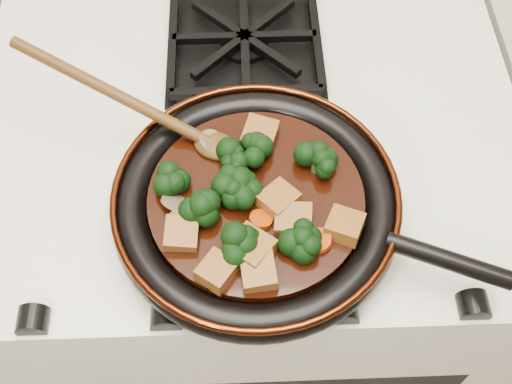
{
  "coord_description": "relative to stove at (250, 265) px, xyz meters",
  "views": [
    {
      "loc": [
        -0.01,
        1.14,
        1.59
      ],
      "look_at": [
        0.01,
        1.53,
        0.97
      ],
      "focal_mm": 45.0,
      "sensor_mm": 36.0,
      "label": 1
    }
  ],
  "objects": [
    {
      "name": "stove",
      "position": [
        0.0,
        0.0,
        0.0
      ],
      "size": [
        0.76,
        0.6,
        0.9
      ],
      "primitive_type": "cube",
      "color": "white",
      "rests_on": "ground"
    },
    {
      "name": "burner_grate_front",
      "position": [
        0.0,
        -0.14,
        0.46
      ],
      "size": [
        0.23,
        0.23,
        0.03
      ],
      "primitive_type": null,
      "color": "black",
      "rests_on": "stove"
    },
    {
      "name": "burner_grate_back",
      "position": [
        0.0,
        0.14,
        0.46
      ],
      "size": [
        0.23,
        0.23,
        0.03
      ],
      "primitive_type": null,
      "color": "black",
      "rests_on": "stove"
    },
    {
      "name": "skillet",
      "position": [
        0.01,
        -0.16,
        0.49
      ],
      "size": [
        0.45,
        0.34,
        0.05
      ],
      "rotation": [
        0.0,
        0.0,
        -0.4
      ],
      "color": "black",
      "rests_on": "burner_grate_front"
    },
    {
      "name": "braising_sauce",
      "position": [
        0.01,
        -0.16,
        0.5
      ],
      "size": [
        0.25,
        0.25,
        0.02
      ],
      "primitive_type": "cylinder",
      "color": "black",
      "rests_on": "skillet"
    },
    {
      "name": "tofu_cube_0",
      "position": [
        0.1,
        -0.2,
        0.52
      ],
      "size": [
        0.05,
        0.05,
        0.03
      ],
      "primitive_type": "cube",
      "rotation": [
        -0.05,
        0.11,
        1.15
      ],
      "color": "brown",
      "rests_on": "braising_sauce"
    },
    {
      "name": "tofu_cube_1",
      "position": [
        0.03,
        -0.17,
        0.52
      ],
      "size": [
        0.05,
        0.05,
        0.03
      ],
      "primitive_type": "cube",
      "rotation": [
        -0.05,
        0.04,
        0.74
      ],
      "color": "brown",
      "rests_on": "braising_sauce"
    },
    {
      "name": "tofu_cube_2",
      "position": [
        0.01,
        -0.07,
        0.52
      ],
      "size": [
        0.05,
        0.05,
        0.03
      ],
      "primitive_type": "cube",
      "rotation": [
        -0.08,
        -0.07,
        2.83
      ],
      "color": "brown",
      "rests_on": "braising_sauce"
    },
    {
      "name": "tofu_cube_3",
      "position": [
        -0.08,
        -0.21,
        0.52
      ],
      "size": [
        0.04,
        0.04,
        0.03
      ],
      "primitive_type": "cube",
      "rotation": [
        -0.07,
        -0.1,
        3.08
      ],
      "color": "brown",
      "rests_on": "braising_sauce"
    },
    {
      "name": "tofu_cube_4",
      "position": [
        0.05,
        -0.2,
        0.52
      ],
      "size": [
        0.05,
        0.04,
        0.03
      ],
      "primitive_type": "cube",
      "rotation": [
        -0.04,
        0.1,
        3.02
      ],
      "color": "brown",
      "rests_on": "braising_sauce"
    },
    {
      "name": "tofu_cube_5",
      "position": [
        0.01,
        -0.26,
        0.52
      ],
      "size": [
        0.04,
        0.04,
        0.03
      ],
      "primitive_type": "cube",
      "rotation": [
        -0.11,
        -0.03,
        1.67
      ],
      "color": "brown",
      "rests_on": "braising_sauce"
    },
    {
      "name": "tofu_cube_6",
      "position": [
        -0.04,
        -0.25,
        0.52
      ],
      "size": [
        0.05,
        0.05,
        0.02
      ],
      "primitive_type": "cube",
      "rotation": [
        -0.01,
        0.05,
        0.95
      ],
      "color": "brown",
      "rests_on": "braising_sauce"
    },
    {
      "name": "tofu_cube_7",
      "position": [
        -0.0,
        -0.23,
        0.52
      ],
      "size": [
        0.06,
        0.06,
        0.03
      ],
      "primitive_type": "cube",
      "rotation": [
        0.05,
        0.05,
        2.46
      ],
      "color": "brown",
      "rests_on": "braising_sauce"
    },
    {
      "name": "broccoli_floret_0",
      "position": [
        -0.01,
        -0.23,
        0.52
      ],
      "size": [
        0.09,
        0.08,
        0.07
      ],
      "primitive_type": null,
      "rotation": [
        -0.15,
        0.13,
        2.18
      ],
      "color": "black",
      "rests_on": "braising_sauce"
    },
    {
      "name": "broccoli_floret_1",
      "position": [
        -0.01,
        -0.13,
        0.52
      ],
      "size": [
        0.09,
        0.09,
        0.07
      ],
      "primitive_type": null,
      "rotation": [
        0.19,
        0.18,
        2.18
      ],
      "color": "black",
      "rests_on": "braising_sauce"
    },
    {
      "name": "broccoli_floret_2",
      "position": [
        -0.01,
        -0.14,
        0.52
      ],
      "size": [
        0.09,
        0.09,
        0.07
      ],
      "primitive_type": null,
      "rotation": [
        -0.23,
        0.15,
        0.99
      ],
      "color": "black",
      "rests_on": "braising_sauce"
    },
    {
      "name": "broccoli_floret_3",
      "position": [
        -0.09,
        -0.14,
        0.52
      ],
      "size": [
        0.09,
        0.08,
        0.06
      ],
      "primitive_type": null,
      "rotation": [
        0.1,
        -0.03,
        1.06
      ],
      "color": "black",
      "rests_on": "braising_sauce"
    },
    {
      "name": "broccoli_floret_4",
      "position": [
        0.0,
        -0.1,
        0.52
      ],
      "size": [
        0.08,
        0.08,
        0.06
      ],
      "primitive_type": null,
      "rotation": [
        -0.18,
        0.01,
        0.35
      ],
      "color": "black",
      "rests_on": "braising_sauce"
    },
    {
      "name": "broccoli_floret_5",
      "position": [
        -0.06,
        -0.18,
        0.52
      ],
      "size": [
        0.08,
        0.08,
        0.07
      ],
      "primitive_type": null,
      "rotation": [
        0.13,
        -0.17,
        1.35
      ],
      "color": "black",
      "rests_on": "braising_sauce"
    },
    {
      "name": "broccoli_floret_6",
      "position": [
        0.05,
        -0.22,
        0.52
      ],
      "size": [
        0.09,
        0.08,
        0.06
      ],
      "primitive_type": null,
      "rotation": [
        -0.09,
        0.08,
        2.28
      ],
      "color": "black",
      "rests_on": "braising_sauce"
    },
    {
      "name": "broccoli_floret_7",
      "position": [
        -0.02,
        -0.17,
        0.52
      ],
      "size": [
        0.09,
        0.08,
        0.07
      ],
      "primitive_type": null,
      "rotation": [
        0.1,
        0.19,
        0.48
      ],
      "color": "black",
      "rests_on": "braising_sauce"
    },
    {
      "name": "broccoli_floret_8",
      "position": [
        -0.02,
        -0.11,
        0.52
      ],
      "size": [
        0.08,
        0.08,
        0.06
      ],
      "primitive_type": null,
      "rotation": [
        -0.0,
        -0.09,
        1.91
      ],
      "color": "black",
      "rests_on": "braising_sauce"
    },
    {
      "name": "broccoli_floret_9",
      "position": [
        0.08,
        -0.12,
        0.52
      ],
      "size": [
        0.07,
        0.08,
        0.06
      ],
      "primitive_type": null,
      "rotation": [
        0.01,
        0.08,
        1.3
      ],
      "color": "black",
      "rests_on": "braising_sauce"
    },
    {
      "name": "carrot_coin_0",
      "position": [
        0.01,
        -0.23,
        0.51
      ],
      "size": [
        0.04,
        0.03,
        0.03
      ],
      "primitive_type": "cylinder",
      "rotation": [
        -0.35,
        -0.3,
        0.0
      ],
      "color": "#B33704",
      "rests_on": "braising_sauce"
    },
    {
      "name": "carrot_coin_1",
      "position": [
        0.01,
        -0.19,
        0.51
      ],
      "size": [
        0.03,
        0.03,
        0.02
      ],
      "primitive_type": "cylinder",
      "rotation": [
        -0.17,
        0.18,
        0.0
      ],
      "color": "#B33704",
      "rests_on": "braising_sauce"
    },
    {
      "name": "carrot_coin_2",
      "position": [
        0.07,
        -0.22,
        0.51
      ],
      "size": [
        0.03,
        0.03,
        0.01
      ],
      "primitive_type": "cylinder",
      "rotation": [
        0.0,
        -0.27,
        0.0
      ],
      "color": "#B33704",
      "rests_on": "braising_sauce"
    },
    {
      "name": "carrot_coin_3",
      "position": [
        -0.0,
        -0.22,
        0.51
      ],
      "size": [
        0.03,
        0.03,
        0.02
      ],
      "primitive_type": "cylinder",
      "rotation": [
        -0.33,
        0.24,
        0.0
      ],
      "color": "#B33704",
      "rests_on": "braising_sauce"
    },
    {
      "name": "mushroom_slice_0",
      "position": [
        -0.09,
        -0.17,
        0.52
      ],
      "size": [
        0.05,
        0.05,
        0.03
      ],
      "primitive_type": "cylinder",
      "rotation": [
        0.73,
        0.0,
        2.47
      ],
      "color": "brown",
      "rests_on": "braising_sauce"
    },
    {
      "name": "mushroom_slice_1",
      "position": [
        -0.05,
        -0.08,
        0.52
      ],
      "size": [
        0.04,
        0.04,
        0.02
      ],
      "primitive_type": "cylinder",
      "rotation": [
        0.43,
        0.0,
        1.29
      ],
      "color": "brown",
      "rests_on": "braising_sauce"
    },
    {
      "name": "mushroom_slice_2",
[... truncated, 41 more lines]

